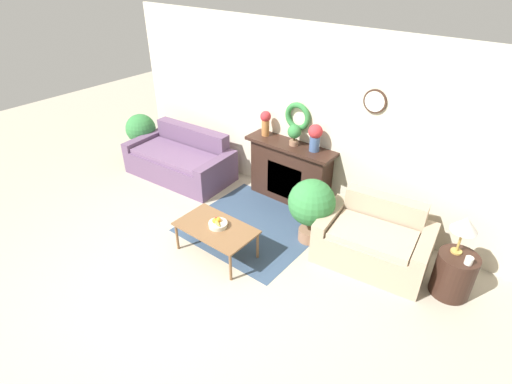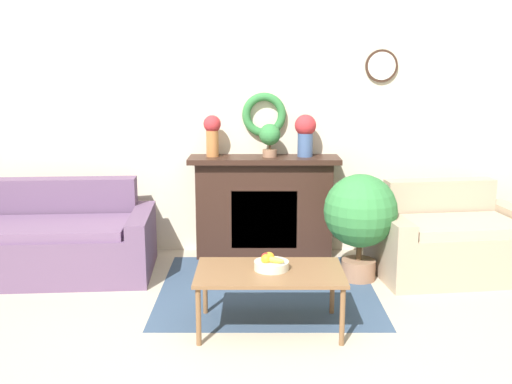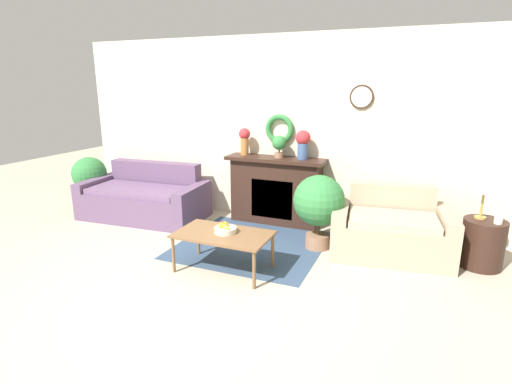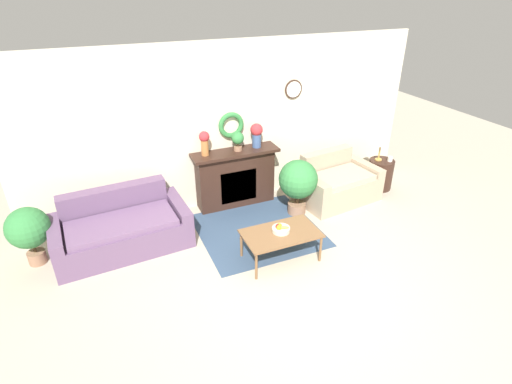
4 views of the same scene
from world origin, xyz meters
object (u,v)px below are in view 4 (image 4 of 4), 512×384
(fireplace, at_px, (235,177))
(potted_plant_floor_by_couch, at_px, (28,229))
(coffee_table, at_px, (281,235))
(vase_on_mantel_left, at_px, (204,141))
(table_lamp, at_px, (381,140))
(potted_plant_on_mantel, at_px, (238,139))
(potted_plant_floor_by_loveseat, at_px, (298,181))
(vase_on_mantel_right, at_px, (257,134))
(side_table_by_loveseat, at_px, (380,174))
(mug, at_px, (390,159))
(fruit_bowl, at_px, (281,229))
(loveseat_right, at_px, (336,183))
(couch_left, at_px, (122,229))

(fireplace, bearing_deg, potted_plant_floor_by_couch, -171.42)
(coffee_table, xyz_separation_m, vase_on_mantel_left, (-0.52, 1.72, 0.83))
(coffee_table, height_order, potted_plant_floor_by_couch, potted_plant_floor_by_couch)
(coffee_table, distance_m, table_lamp, 2.94)
(coffee_table, relative_size, potted_plant_floor_by_couch, 1.22)
(potted_plant_on_mantel, relative_size, potted_plant_floor_by_couch, 0.37)
(table_lamp, bearing_deg, fireplace, 169.96)
(potted_plant_floor_by_loveseat, bearing_deg, vase_on_mantel_left, 151.95)
(table_lamp, bearing_deg, vase_on_mantel_right, 168.08)
(side_table_by_loveseat, distance_m, mug, 0.35)
(fireplace, relative_size, table_lamp, 3.03)
(mug, bearing_deg, potted_plant_floor_by_couch, 178.85)
(table_lamp, relative_size, potted_plant_on_mantel, 1.51)
(fruit_bowl, height_order, table_lamp, table_lamp)
(side_table_by_loveseat, distance_m, vase_on_mantel_left, 3.35)
(fruit_bowl, relative_size, mug, 2.81)
(potted_plant_on_mantel, bearing_deg, coffee_table, -91.19)
(table_lamp, xyz_separation_m, vase_on_mantel_left, (-3.12, 0.47, 0.29))
(potted_plant_floor_by_couch, bearing_deg, potted_plant_floor_by_loveseat, -3.33)
(fruit_bowl, bearing_deg, potted_plant_floor_by_loveseat, 50.91)
(mug, bearing_deg, loveseat_right, 177.32)
(loveseat_right, height_order, coffee_table, loveseat_right)
(couch_left, distance_m, potted_plant_on_mantel, 2.27)
(fruit_bowl, height_order, potted_plant_floor_by_loveseat, potted_plant_floor_by_loveseat)
(fruit_bowl, bearing_deg, mug, 21.75)
(couch_left, height_order, loveseat_right, couch_left)
(couch_left, distance_m, fruit_bowl, 2.31)
(couch_left, xyz_separation_m, vase_on_mantel_left, (1.47, 0.53, 0.93))
(side_table_by_loveseat, height_order, potted_plant_on_mantel, potted_plant_on_mantel)
(fireplace, height_order, potted_plant_floor_by_loveseat, fireplace)
(side_table_by_loveseat, bearing_deg, vase_on_mantel_left, 170.79)
(loveseat_right, height_order, mug, loveseat_right)
(couch_left, bearing_deg, potted_plant_floor_by_couch, 173.17)
(mug, height_order, potted_plant_on_mantel, potted_plant_on_mantel)
(fireplace, relative_size, mug, 16.52)
(mug, relative_size, potted_plant_floor_by_loveseat, 0.09)
(fireplace, relative_size, vase_on_mantel_left, 3.65)
(vase_on_mantel_right, relative_size, potted_plant_on_mantel, 1.28)
(mug, bearing_deg, fruit_bowl, -158.25)
(coffee_table, relative_size, vase_on_mantel_left, 2.62)
(coffee_table, bearing_deg, mug, 22.24)
(side_table_by_loveseat, bearing_deg, fireplace, 169.23)
(loveseat_right, relative_size, coffee_table, 1.42)
(potted_plant_floor_by_couch, bearing_deg, vase_on_mantel_left, 10.30)
(vase_on_mantel_right, height_order, potted_plant_floor_by_loveseat, vase_on_mantel_right)
(vase_on_mantel_left, xyz_separation_m, potted_plant_floor_by_loveseat, (1.32, -0.71, -0.63))
(fireplace, height_order, table_lamp, table_lamp)
(loveseat_right, height_order, vase_on_mantel_left, vase_on_mantel_left)
(coffee_table, bearing_deg, potted_plant_on_mantel, 88.81)
(potted_plant_floor_by_loveseat, bearing_deg, potted_plant_floor_by_couch, 176.67)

